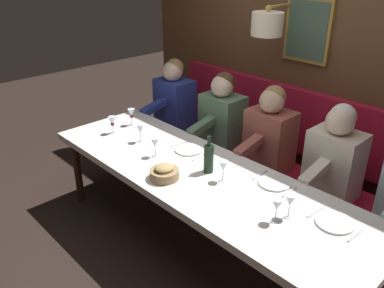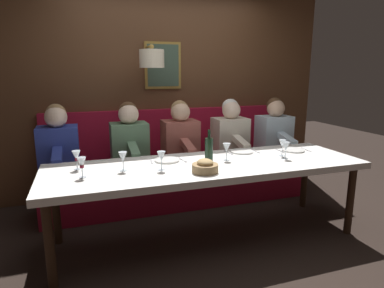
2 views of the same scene
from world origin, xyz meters
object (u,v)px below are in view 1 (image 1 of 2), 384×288
dining_table (199,179)px  wine_glass_3 (155,143)px  diner_farthest (174,97)px  wine_glass_6 (277,206)px  diner_far (222,114)px  wine_glass_1 (131,114)px  diner_near (335,155)px  wine_glass_5 (223,167)px  wine_bottle (209,158)px  diner_middle (270,132)px  wine_glass_4 (112,121)px  wine_glass_2 (140,129)px  bread_bowl (164,172)px  wine_glass_0 (290,201)px

dining_table → wine_glass_3: wine_glass_3 is taller
diner_farthest → wine_glass_6: (-0.96, -2.08, 0.04)m
diner_far → wine_glass_1: 0.89m
diner_near → wine_glass_5: bearing=152.9°
wine_glass_5 → wine_bottle: wine_bottle is taller
diner_middle → wine_glass_3: diner_middle is taller
wine_glass_1 → wine_glass_4: (-0.24, -0.04, 0.00)m
wine_bottle → wine_glass_2: bearing=93.7°
diner_middle → diner_farthest: (0.00, 1.31, 0.00)m
wine_glass_1 → wine_glass_3: size_ratio=1.00×
wine_glass_1 → wine_glass_2: 0.40m
dining_table → wine_glass_3: size_ratio=17.62×
diner_far → bread_bowl: (-1.13, -0.46, -0.03)m
diner_farthest → wine_glass_2: bearing=-147.6°
wine_glass_1 → wine_bottle: size_ratio=0.55×
wine_glass_3 → diner_middle: bearing=-25.0°
wine_glass_1 → wine_glass_6: size_ratio=1.00×
dining_table → wine_glass_2: (0.01, 0.76, 0.18)m
dining_table → wine_glass_2: wine_glass_2 is taller
wine_glass_4 → diner_near: bearing=-61.2°
diner_near → wine_glass_3: bearing=131.4°
wine_glass_5 → bread_bowl: bearing=131.8°
wine_glass_0 → wine_glass_1: bearing=85.2°
wine_glass_5 → wine_glass_6: size_ratio=1.00×
dining_table → wine_glass_1: (0.18, 1.13, 0.17)m
wine_bottle → diner_farthest: bearing=58.7°
diner_far → wine_glass_2: size_ratio=4.82×
diner_far → wine_glass_0: (-0.86, -1.38, 0.04)m
wine_glass_1 → wine_glass_4: 0.25m
wine_glass_3 → wine_bottle: wine_bottle is taller
diner_far → wine_bottle: 1.03m
diner_far → dining_table: bearing=-146.5°
bread_bowl → dining_table: bearing=-26.2°
dining_table → diner_near: size_ratio=3.65×
wine_bottle → diner_near: bearing=-36.2°
wine_glass_6 → wine_glass_5: bearing=77.5°
diner_near → wine_glass_3: 1.44m
wine_glass_0 → wine_glass_1: same height
dining_table → wine_glass_5: (0.04, -0.20, 0.18)m
diner_far → diner_farthest: size_ratio=1.00×
dining_table → wine_glass_2: bearing=89.1°
diner_middle → dining_table: bearing=-179.7°
wine_glass_2 → wine_glass_6: same height
wine_glass_5 → bread_bowl: size_ratio=0.75×
wine_glass_5 → wine_bottle: (0.02, 0.17, -0.00)m
wine_bottle → wine_glass_6: bearing=-101.1°
diner_near → wine_glass_1: 1.90m
diner_near → wine_glass_3: size_ratio=4.82×
diner_middle → diner_far: size_ratio=1.00×
diner_middle → wine_bottle: diner_middle is taller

